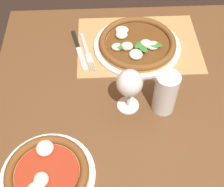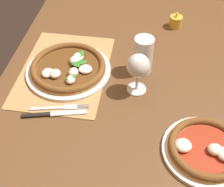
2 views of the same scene
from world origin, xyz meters
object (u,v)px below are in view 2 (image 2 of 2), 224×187
pint_glass (143,56)px  fork (60,108)px  knife (54,114)px  pizza_near (68,68)px  votive_candle (176,22)px  pizza_far (206,149)px  wine_glass (138,67)px

pint_glass → fork: 0.36m
knife → pizza_near: bearing=-178.8°
knife → votive_candle: votive_candle is taller
pizza_far → fork: size_ratio=1.30×
pint_glass → knife: size_ratio=0.68×
pizza_near → wine_glass: (0.05, 0.26, 0.08)m
votive_candle → pizza_far: bearing=8.3°
pint_glass → pizza_near: bearing=-78.3°
fork → knife: bearing=-19.9°
pizza_far → wine_glass: bearing=-135.9°
wine_glass → fork: wine_glass is taller
pizza_near → pizza_far: 0.57m
wine_glass → knife: size_ratio=0.73×
pizza_near → wine_glass: wine_glass is taller
pint_glass → knife: bearing=-44.9°
knife → pizza_far: bearing=81.2°
wine_glass → fork: bearing=-62.1°
pizza_far → knife: size_ratio=1.21×
pizza_far → knife: pizza_far is taller
pizza_near → pizza_far: size_ratio=1.24×
wine_glass → pizza_far: bearing=44.1°
knife → votive_candle: (-0.59, 0.39, 0.02)m
pizza_near → wine_glass: bearing=78.6°
pizza_near → votive_candle: (-0.37, 0.39, 0.00)m
wine_glass → pint_glass: 0.12m
pizza_far → fork: pizza_far is taller
pizza_far → fork: (-0.11, -0.48, -0.01)m
wine_glass → fork: 0.30m
pint_glass → votive_candle: bearing=159.1°
fork → knife: 0.03m
fork → knife: size_ratio=0.93×
wine_glass → fork: (0.13, -0.25, -0.10)m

